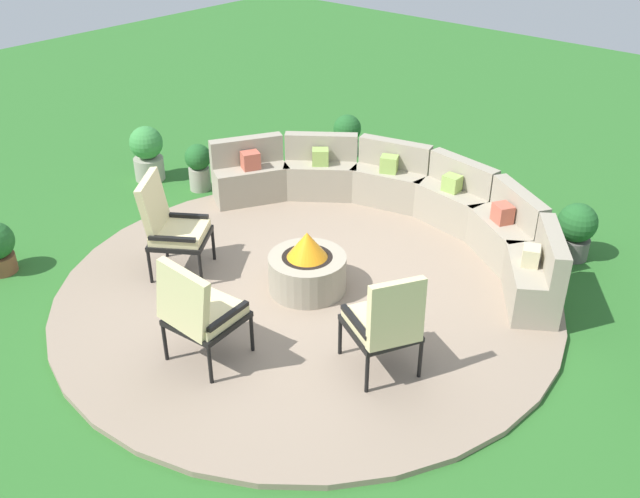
# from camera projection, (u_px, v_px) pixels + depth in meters

# --- Properties ---
(ground_plane) EXTENTS (24.00, 24.00, 0.00)m
(ground_plane) POSITION_uv_depth(u_px,v_px,m) (308.00, 293.00, 7.40)
(ground_plane) COLOR #2D6B28
(patio_circle) EXTENTS (5.23, 5.23, 0.06)m
(patio_circle) POSITION_uv_depth(u_px,v_px,m) (308.00, 291.00, 7.38)
(patio_circle) COLOR gray
(patio_circle) RESTS_ON ground_plane
(fire_pit) EXTENTS (0.81, 0.81, 0.67)m
(fire_pit) POSITION_uv_depth(u_px,v_px,m) (307.00, 268.00, 7.24)
(fire_pit) COLOR #9E937F
(fire_pit) RESTS_ON patio_circle
(curved_stone_bench) EXTENTS (4.72, 1.94, 0.80)m
(curved_stone_bench) POSITION_uv_depth(u_px,v_px,m) (401.00, 202.00, 8.41)
(curved_stone_bench) COLOR #9E937F
(curved_stone_bench) RESTS_ON patio_circle
(lounge_chair_front_left) EXTENTS (0.81, 0.83, 1.12)m
(lounge_chair_front_left) POSITION_uv_depth(u_px,v_px,m) (170.00, 225.00, 7.40)
(lounge_chair_front_left) COLOR black
(lounge_chair_front_left) RESTS_ON patio_circle
(lounge_chair_front_right) EXTENTS (0.65, 0.65, 1.08)m
(lounge_chair_front_right) POSITION_uv_depth(u_px,v_px,m) (198.00, 310.00, 6.08)
(lounge_chair_front_right) COLOR black
(lounge_chair_front_right) RESTS_ON patio_circle
(lounge_chair_back_left) EXTENTS (0.78, 0.76, 1.03)m
(lounge_chair_back_left) POSITION_uv_depth(u_px,v_px,m) (386.00, 321.00, 5.95)
(lounge_chair_back_left) COLOR black
(lounge_chair_back_left) RESTS_ON patio_circle
(potted_plant_1) EXTENTS (0.35, 0.35, 0.65)m
(potted_plant_1) POSITION_uv_depth(u_px,v_px,m) (199.00, 165.00, 9.43)
(potted_plant_1) COLOR #A89E8E
(potted_plant_1) RESTS_ON ground_plane
(potted_plant_2) EXTENTS (0.44, 0.44, 0.66)m
(potted_plant_2) POSITION_uv_depth(u_px,v_px,m) (576.00, 229.00, 7.87)
(potted_plant_2) COLOR #605B56
(potted_plant_2) RESTS_ON ground_plane
(potted_plant_4) EXTENTS (0.46, 0.46, 0.77)m
(potted_plant_4) POSITION_uv_depth(u_px,v_px,m) (147.00, 152.00, 9.70)
(potted_plant_4) COLOR #A89E8E
(potted_plant_4) RESTS_ON ground_plane
(potted_plant_5) EXTENTS (0.42, 0.42, 0.62)m
(potted_plant_5) POSITION_uv_depth(u_px,v_px,m) (347.00, 134.00, 10.52)
(potted_plant_5) COLOR #A89E8E
(potted_plant_5) RESTS_ON ground_plane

